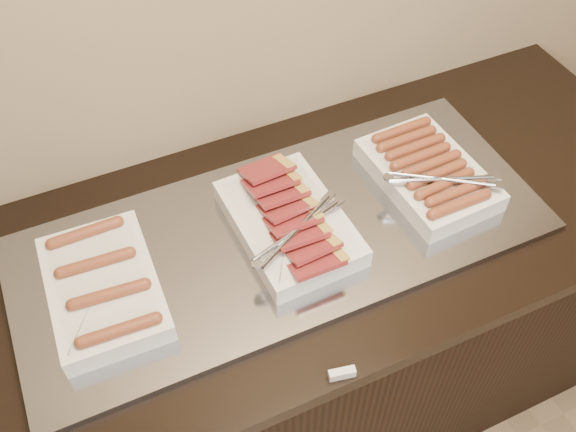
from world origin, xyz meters
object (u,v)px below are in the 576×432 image
(dish_left, at_px, (103,287))
(dish_center, at_px, (290,222))
(dish_right, at_px, (429,173))
(warming_tray, at_px, (282,235))
(counter, at_px, (280,339))

(dish_left, distance_m, dish_center, 0.42)
(dish_center, height_order, dish_right, dish_center)
(dish_center, xyz_separation_m, dish_right, (0.36, -0.00, 0.00))
(dish_left, height_order, dish_right, dish_right)
(dish_center, bearing_deg, warming_tray, 163.00)
(warming_tray, distance_m, dish_right, 0.38)
(warming_tray, distance_m, dish_center, 0.05)
(warming_tray, xyz_separation_m, dish_left, (-0.40, 0.00, 0.04))
(counter, xyz_separation_m, dish_left, (-0.39, 0.00, 0.50))
(counter, xyz_separation_m, dish_right, (0.39, -0.00, 0.50))
(warming_tray, relative_size, dish_left, 3.62)
(counter, bearing_deg, warming_tray, 0.00)
(dish_right, bearing_deg, warming_tray, 176.32)
(dish_left, relative_size, dish_right, 0.98)
(counter, xyz_separation_m, dish_center, (0.03, -0.00, 0.50))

